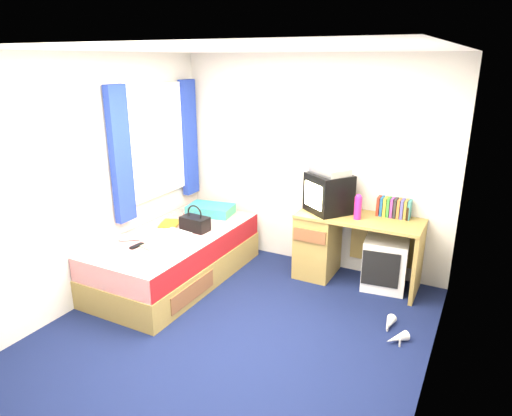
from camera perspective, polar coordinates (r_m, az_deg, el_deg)
The scene contains 20 objects.
ground at distance 4.27m, azimuth -2.34°, elevation -14.96°, with size 3.40×3.40×0.00m, color #0C1438.
room_shell at distance 3.69m, azimuth -2.63°, elevation 4.28°, with size 3.40×3.40×3.40m.
bed at distance 5.11m, azimuth -9.95°, elevation -5.99°, with size 1.01×2.00×0.54m.
pillow at distance 5.53m, azimuth -5.69°, elevation -0.21°, with size 0.53×0.34×0.12m, color #1A54AB.
desk at distance 5.12m, azimuth 9.63°, elevation -4.25°, with size 1.30×0.55×0.75m.
storage_cube at distance 5.06m, azimuth 15.86°, elevation -6.62°, with size 0.44×0.44×0.55m, color white.
crt_tv at distance 4.96m, azimuth 9.05°, elevation 1.84°, with size 0.57×0.56×0.42m.
vcr at distance 4.90m, azimuth 9.24°, elevation 4.62°, with size 0.39×0.28×0.07m, color silver.
book_row at distance 4.98m, azimuth 16.86°, elevation 0.04°, with size 0.34×0.13×0.20m.
picture_frame at distance 4.96m, azimuth 18.37°, elevation -0.55°, with size 0.02×0.12×0.14m, color black.
pink_water_bottle at distance 4.81m, azimuth 12.61°, elevation -0.02°, with size 0.08×0.08×0.24m, color #EA2182.
aerosol_can at distance 4.96m, azimuth 11.92°, elevation 0.16°, with size 0.05×0.05×0.17m, color white.
handbag at distance 5.03m, azimuth -7.64°, elevation -1.87°, with size 0.32×0.19×0.29m.
towel at distance 4.75m, azimuth -10.23°, elevation -3.69°, with size 0.30×0.25×0.10m, color silver.
magazine at distance 5.29m, azimuth -10.66°, elevation -1.90°, with size 0.21×0.28×0.01m, color yellow.
water_bottle at distance 4.90m, azimuth -15.47°, elevation -3.55°, with size 0.07×0.07×0.20m, color white.
colour_swatch_fan at distance 4.70m, azimuth -13.67°, elevation -4.74°, with size 0.22×0.06×0.01m, color gold.
remote_control at distance 4.74m, azimuth -14.69°, elevation -4.60°, with size 0.05×0.16×0.02m, color black.
window_assembly at distance 5.29m, azimuth -12.30°, elevation 7.79°, with size 0.11×1.42×1.40m.
white_heels at distance 4.35m, azimuth 16.72°, elevation -14.50°, with size 0.26×0.43×0.09m.
Camera 1 is at (1.82, -3.08, 2.34)m, focal length 32.00 mm.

